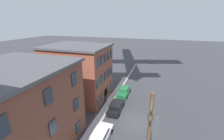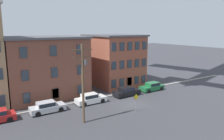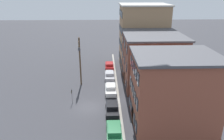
{
  "view_description": "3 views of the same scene",
  "coord_description": "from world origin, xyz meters",
  "px_view_note": "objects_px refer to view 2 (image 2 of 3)",
  "views": [
    {
      "loc": [
        -17.83,
        -2.29,
        13.42
      ],
      "look_at": [
        1.95,
        4.07,
        6.52
      ],
      "focal_mm": 24.0,
      "sensor_mm": 36.0,
      "label": 1
    },
    {
      "loc": [
        -18.7,
        -23.5,
        10.52
      ],
      "look_at": [
        -0.99,
        3.65,
        4.42
      ],
      "focal_mm": 35.0,
      "sensor_mm": 36.0,
      "label": 2
    },
    {
      "loc": [
        29.08,
        2.36,
        16.84
      ],
      "look_at": [
        0.54,
        3.34,
        6.21
      ],
      "focal_mm": 35.0,
      "sensor_mm": 36.0,
      "label": 3
    }
  ],
  "objects_px": {
    "utility_pole": "(83,80)",
    "car_silver": "(47,107)",
    "car_green": "(152,86)",
    "caution_sign": "(136,100)",
    "car_white": "(90,98)",
    "car_black": "(126,91)"
  },
  "relations": [
    {
      "from": "car_silver",
      "to": "utility_pole",
      "type": "distance_m",
      "value": 7.36
    },
    {
      "from": "car_green",
      "to": "car_black",
      "type": "bearing_deg",
      "value": -179.53
    },
    {
      "from": "caution_sign",
      "to": "utility_pole",
      "type": "relative_size",
      "value": 0.27
    },
    {
      "from": "car_silver",
      "to": "car_white",
      "type": "xyz_separation_m",
      "value": [
        6.24,
        0.03,
        0.0
      ]
    },
    {
      "from": "car_black",
      "to": "utility_pole",
      "type": "height_order",
      "value": "utility_pole"
    },
    {
      "from": "car_silver",
      "to": "utility_pole",
      "type": "bearing_deg",
      "value": -64.28
    },
    {
      "from": "car_silver",
      "to": "car_green",
      "type": "xyz_separation_m",
      "value": [
        18.3,
        0.12,
        0.0
      ]
    },
    {
      "from": "car_black",
      "to": "caution_sign",
      "type": "height_order",
      "value": "caution_sign"
    },
    {
      "from": "caution_sign",
      "to": "car_white",
      "type": "bearing_deg",
      "value": 118.88
    },
    {
      "from": "car_black",
      "to": "utility_pole",
      "type": "xyz_separation_m",
      "value": [
        -10.13,
        -5.47,
        4.27
      ]
    },
    {
      "from": "car_green",
      "to": "car_white",
      "type": "bearing_deg",
      "value": -179.59
    },
    {
      "from": "car_silver",
      "to": "car_green",
      "type": "bearing_deg",
      "value": 0.36
    },
    {
      "from": "car_silver",
      "to": "car_black",
      "type": "height_order",
      "value": "same"
    },
    {
      "from": "car_black",
      "to": "car_silver",
      "type": "bearing_deg",
      "value": -179.68
    },
    {
      "from": "car_white",
      "to": "caution_sign",
      "type": "height_order",
      "value": "caution_sign"
    },
    {
      "from": "car_white",
      "to": "utility_pole",
      "type": "bearing_deg",
      "value": -123.85
    },
    {
      "from": "car_white",
      "to": "car_green",
      "type": "bearing_deg",
      "value": 0.41
    },
    {
      "from": "car_silver",
      "to": "car_green",
      "type": "relative_size",
      "value": 1.0
    },
    {
      "from": "utility_pole",
      "to": "car_silver",
      "type": "bearing_deg",
      "value": 115.72
    },
    {
      "from": "car_green",
      "to": "caution_sign",
      "type": "height_order",
      "value": "caution_sign"
    },
    {
      "from": "car_silver",
      "to": "car_green",
      "type": "height_order",
      "value": "same"
    },
    {
      "from": "car_white",
      "to": "car_black",
      "type": "bearing_deg",
      "value": 0.35
    }
  ]
}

